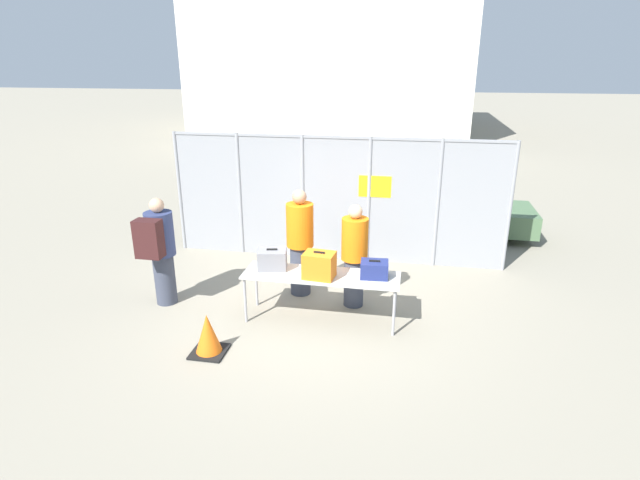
{
  "coord_description": "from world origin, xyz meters",
  "views": [
    {
      "loc": [
        1.39,
        -6.63,
        3.67
      ],
      "look_at": [
        0.05,
        0.53,
        1.05
      ],
      "focal_mm": 28.0,
      "sensor_mm": 36.0,
      "label": 1
    }
  ],
  "objects_px": {
    "security_worker_near": "(354,255)",
    "traffic_cone": "(208,335)",
    "traveler_hooded": "(159,248)",
    "security_worker_far": "(300,241)",
    "utility_trailer": "(459,217)",
    "suitcase_grey": "(272,259)",
    "suitcase_orange": "(319,265)",
    "inspection_table": "(321,278)",
    "suitcase_navy": "(374,269)"
  },
  "relations": [
    {
      "from": "inspection_table",
      "to": "suitcase_navy",
      "type": "bearing_deg",
      "value": 4.75
    },
    {
      "from": "suitcase_navy",
      "to": "traveler_hooded",
      "type": "distance_m",
      "value": 3.31
    },
    {
      "from": "traveler_hooded",
      "to": "security_worker_far",
      "type": "relative_size",
      "value": 0.98
    },
    {
      "from": "security_worker_far",
      "to": "utility_trailer",
      "type": "bearing_deg",
      "value": -137.47
    },
    {
      "from": "security_worker_far",
      "to": "traffic_cone",
      "type": "distance_m",
      "value": 2.26
    },
    {
      "from": "inspection_table",
      "to": "traveler_hooded",
      "type": "relative_size",
      "value": 1.32
    },
    {
      "from": "suitcase_navy",
      "to": "security_worker_near",
      "type": "distance_m",
      "value": 0.62
    },
    {
      "from": "suitcase_orange",
      "to": "security_worker_near",
      "type": "height_order",
      "value": "security_worker_near"
    },
    {
      "from": "suitcase_orange",
      "to": "traveler_hooded",
      "type": "relative_size",
      "value": 0.27
    },
    {
      "from": "suitcase_grey",
      "to": "suitcase_navy",
      "type": "distance_m",
      "value": 1.53
    },
    {
      "from": "security_worker_near",
      "to": "security_worker_far",
      "type": "relative_size",
      "value": 0.93
    },
    {
      "from": "suitcase_grey",
      "to": "utility_trailer",
      "type": "xyz_separation_m",
      "value": [
        3.06,
        4.34,
        -0.49
      ]
    },
    {
      "from": "inspection_table",
      "to": "suitcase_grey",
      "type": "relative_size",
      "value": 4.8
    },
    {
      "from": "suitcase_grey",
      "to": "inspection_table",
      "type": "bearing_deg",
      "value": -7.26
    },
    {
      "from": "inspection_table",
      "to": "traffic_cone",
      "type": "bearing_deg",
      "value": -138.08
    },
    {
      "from": "suitcase_grey",
      "to": "security_worker_near",
      "type": "bearing_deg",
      "value": 22.12
    },
    {
      "from": "utility_trailer",
      "to": "security_worker_near",
      "type": "bearing_deg",
      "value": -115.92
    },
    {
      "from": "suitcase_orange",
      "to": "suitcase_navy",
      "type": "relative_size",
      "value": 1.14
    },
    {
      "from": "suitcase_navy",
      "to": "traffic_cone",
      "type": "xyz_separation_m",
      "value": [
        -2.07,
        -1.23,
        -0.59
      ]
    },
    {
      "from": "suitcase_navy",
      "to": "utility_trailer",
      "type": "relative_size",
      "value": 0.1
    },
    {
      "from": "inspection_table",
      "to": "traffic_cone",
      "type": "relative_size",
      "value": 4.04
    },
    {
      "from": "suitcase_navy",
      "to": "security_worker_far",
      "type": "bearing_deg",
      "value": 148.47
    },
    {
      "from": "inspection_table",
      "to": "security_worker_far",
      "type": "height_order",
      "value": "security_worker_far"
    },
    {
      "from": "security_worker_near",
      "to": "security_worker_far",
      "type": "height_order",
      "value": "security_worker_far"
    },
    {
      "from": "security_worker_near",
      "to": "traffic_cone",
      "type": "xyz_separation_m",
      "value": [
        -1.72,
        -1.74,
        -0.59
      ]
    },
    {
      "from": "security_worker_far",
      "to": "inspection_table",
      "type": "bearing_deg",
      "value": 111.23
    },
    {
      "from": "suitcase_grey",
      "to": "suitcase_orange",
      "type": "relative_size",
      "value": 1.02
    },
    {
      "from": "security_worker_near",
      "to": "utility_trailer",
      "type": "xyz_separation_m",
      "value": [
        1.88,
        3.87,
        -0.46
      ]
    },
    {
      "from": "traffic_cone",
      "to": "suitcase_navy",
      "type": "bearing_deg",
      "value": 30.8
    },
    {
      "from": "inspection_table",
      "to": "utility_trailer",
      "type": "distance_m",
      "value": 5.01
    },
    {
      "from": "traffic_cone",
      "to": "suitcase_orange",
      "type": "bearing_deg",
      "value": 39.64
    },
    {
      "from": "utility_trailer",
      "to": "security_worker_far",
      "type": "bearing_deg",
      "value": -127.87
    },
    {
      "from": "inspection_table",
      "to": "traveler_hooded",
      "type": "distance_m",
      "value": 2.56
    },
    {
      "from": "inspection_table",
      "to": "suitcase_grey",
      "type": "xyz_separation_m",
      "value": [
        -0.76,
        0.1,
        0.2
      ]
    },
    {
      "from": "traveler_hooded",
      "to": "traffic_cone",
      "type": "bearing_deg",
      "value": -34.33
    },
    {
      "from": "suitcase_orange",
      "to": "traveler_hooded",
      "type": "bearing_deg",
      "value": 176.78
    },
    {
      "from": "suitcase_grey",
      "to": "traveler_hooded",
      "type": "bearing_deg",
      "value": -178.31
    },
    {
      "from": "traveler_hooded",
      "to": "security_worker_far",
      "type": "distance_m",
      "value": 2.19
    },
    {
      "from": "traffic_cone",
      "to": "traveler_hooded",
      "type": "bearing_deg",
      "value": 135.65
    },
    {
      "from": "security_worker_near",
      "to": "security_worker_far",
      "type": "bearing_deg",
      "value": -10.9
    },
    {
      "from": "utility_trailer",
      "to": "suitcase_orange",
      "type": "bearing_deg",
      "value": -116.92
    },
    {
      "from": "suitcase_grey",
      "to": "suitcase_orange",
      "type": "bearing_deg",
      "value": -14.57
    },
    {
      "from": "traveler_hooded",
      "to": "suitcase_grey",
      "type": "bearing_deg",
      "value": 11.7
    },
    {
      "from": "security_worker_near",
      "to": "traffic_cone",
      "type": "height_order",
      "value": "security_worker_near"
    },
    {
      "from": "inspection_table",
      "to": "security_worker_far",
      "type": "xyz_separation_m",
      "value": [
        -0.5,
        0.84,
        0.23
      ]
    },
    {
      "from": "suitcase_orange",
      "to": "security_worker_near",
      "type": "relative_size",
      "value": 0.28
    },
    {
      "from": "suitcase_navy",
      "to": "security_worker_near",
      "type": "xyz_separation_m",
      "value": [
        -0.35,
        0.51,
        0.0
      ]
    },
    {
      "from": "security_worker_far",
      "to": "utility_trailer",
      "type": "height_order",
      "value": "security_worker_far"
    },
    {
      "from": "inspection_table",
      "to": "suitcase_orange",
      "type": "distance_m",
      "value": 0.26
    },
    {
      "from": "inspection_table",
      "to": "suitcase_grey",
      "type": "bearing_deg",
      "value": 172.74
    }
  ]
}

